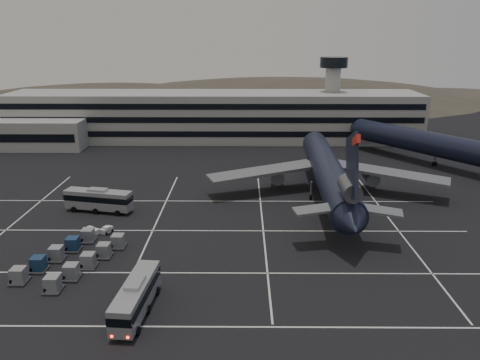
# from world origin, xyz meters

# --- Properties ---
(ground) EXTENTS (260.00, 260.00, 0.00)m
(ground) POSITION_xyz_m (0.00, 0.00, 0.00)
(ground) COLOR black
(ground) RESTS_ON ground
(lane_markings) EXTENTS (90.00, 55.62, 0.01)m
(lane_markings) POSITION_xyz_m (0.95, 0.72, 0.01)
(lane_markings) COLOR silver
(lane_markings) RESTS_ON ground
(terminal) EXTENTS (125.00, 26.00, 24.00)m
(terminal) POSITION_xyz_m (-2.95, 71.14, 6.93)
(terminal) COLOR gray
(terminal) RESTS_ON ground
(hills) EXTENTS (352.00, 180.00, 44.00)m
(hills) POSITION_xyz_m (17.99, 170.00, -12.07)
(hills) COLOR #38332B
(hills) RESTS_ON ground
(trijet_main) EXTENTS (47.42, 57.61, 18.08)m
(trijet_main) POSITION_xyz_m (25.00, 20.21, 5.25)
(trijet_main) COLOR black
(trijet_main) RESTS_ON ground
(trijet_far) EXTENTS (38.91, 49.99, 18.08)m
(trijet_far) POSITION_xyz_m (55.39, 42.22, 5.43)
(trijet_far) COLOR black
(trijet_far) RESTS_ON ground
(bus_near) EXTENTS (3.73, 11.82, 4.11)m
(bus_near) POSITION_xyz_m (-3.43, -19.36, 2.25)
(bus_near) COLOR gray
(bus_near) RESTS_ON ground
(bus_far) EXTENTS (12.47, 5.26, 4.29)m
(bus_far) POSITION_xyz_m (-17.15, 12.48, 2.35)
(bus_far) COLOR gray
(bus_far) RESTS_ON ground
(tug_a) EXTENTS (1.93, 2.31, 1.29)m
(tug_a) POSITION_xyz_m (-13.24, 2.90, 0.57)
(tug_a) COLOR silver
(tug_a) RESTS_ON ground
(tug_b) EXTENTS (2.45, 2.12, 1.36)m
(tug_b) POSITION_xyz_m (-15.21, 2.39, 0.60)
(tug_b) COLOR silver
(tug_b) RESTS_ON ground
(uld_cluster) EXTENTS (13.00, 17.54, 2.06)m
(uld_cluster) POSITION_xyz_m (-15.00, -7.49, 1.01)
(uld_cluster) COLOR #2D2D30
(uld_cluster) RESTS_ON ground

